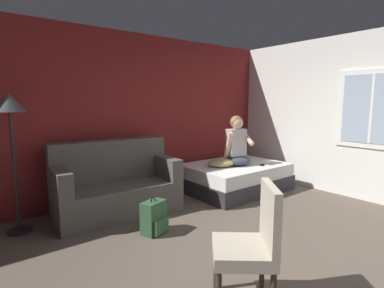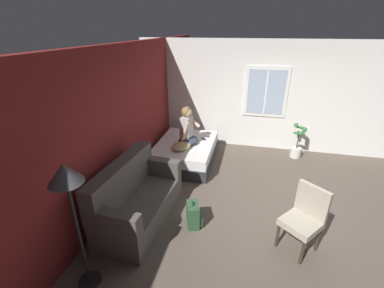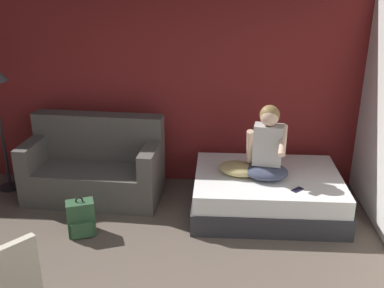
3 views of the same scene
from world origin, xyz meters
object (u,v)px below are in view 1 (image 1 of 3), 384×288
object	(u,v)px
throw_pillow	(221,163)
person_seated	(237,145)
bed	(235,177)
side_chair	(252,241)
couch	(116,186)
cell_phone	(262,165)
backpack	(154,218)
floor_lamp	(10,116)

from	to	relation	value
throw_pillow	person_seated	bearing A→B (deg)	-8.85
person_seated	throw_pillow	world-z (taller)	person_seated
bed	side_chair	xyz separation A→B (m)	(-2.18, -2.27, 0.30)
person_seated	couch	bearing A→B (deg)	171.42
cell_phone	bed	bearing A→B (deg)	-6.27
backpack	couch	bearing A→B (deg)	94.41
bed	person_seated	distance (m)	0.60
bed	cell_phone	bearing A→B (deg)	-52.73
cell_phone	side_chair	bearing A→B (deg)	83.85
couch	throw_pillow	size ratio (longest dim) A/B	3.65
throw_pillow	backpack	bearing A→B (deg)	-159.28
bed	person_seated	world-z (taller)	person_seated
floor_lamp	throw_pillow	bearing A→B (deg)	-7.15
side_chair	bed	bearing A→B (deg)	46.13
bed	cell_phone	distance (m)	0.54
throw_pillow	floor_lamp	size ratio (longest dim) A/B	0.28
throw_pillow	side_chair	bearing A→B (deg)	-128.91
backpack	floor_lamp	bearing A→B (deg)	141.25
bed	floor_lamp	xyz separation A→B (m)	(-3.41, 0.38, 1.19)
couch	throw_pillow	distance (m)	1.85
couch	floor_lamp	world-z (taller)	floor_lamp
side_chair	person_seated	size ratio (longest dim) A/B	1.12
backpack	floor_lamp	xyz separation A→B (m)	(-1.30, 1.05, 1.24)
side_chair	cell_phone	world-z (taller)	side_chair
side_chair	floor_lamp	world-z (taller)	floor_lamp
couch	floor_lamp	size ratio (longest dim) A/B	1.03
cell_phone	floor_lamp	xyz separation A→B (m)	(-3.70, 0.76, 0.94)
bed	cell_phone	size ratio (longest dim) A/B	12.41
bed	couch	world-z (taller)	couch
couch	side_chair	world-z (taller)	couch
couch	cell_phone	distance (m)	2.55
backpack	side_chair	bearing A→B (deg)	-92.80
bed	side_chair	world-z (taller)	side_chair
side_chair	cell_phone	bearing A→B (deg)	37.39
backpack	throw_pillow	size ratio (longest dim) A/B	0.95
bed	throw_pillow	size ratio (longest dim) A/B	3.72
couch	side_chair	size ratio (longest dim) A/B	1.79
couch	side_chair	xyz separation A→B (m)	(-0.01, -2.54, 0.14)
throw_pillow	cell_phone	size ratio (longest dim) A/B	3.33
floor_lamp	person_seated	bearing A→B (deg)	-7.31
couch	cell_phone	world-z (taller)	couch
couch	person_seated	xyz separation A→B (m)	(2.14, -0.32, 0.44)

